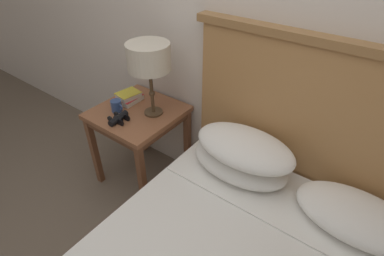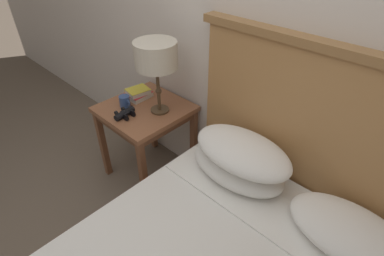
{
  "view_description": "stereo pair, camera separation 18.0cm",
  "coord_description": "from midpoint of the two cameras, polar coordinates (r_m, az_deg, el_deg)",
  "views": [
    {
      "loc": [
        0.79,
        -0.45,
        1.8
      ],
      "look_at": [
        -0.08,
        0.72,
        0.75
      ],
      "focal_mm": 28.0,
      "sensor_mm": 36.0,
      "label": 1
    },
    {
      "loc": [
        0.93,
        -0.33,
        1.8
      ],
      "look_at": [
        -0.08,
        0.72,
        0.75
      ],
      "focal_mm": 28.0,
      "sensor_mm": 36.0,
      "label": 2
    }
  ],
  "objects": [
    {
      "name": "binoculars_pair",
      "position": [
        2.1,
        -16.21,
        1.7
      ],
      "size": [
        0.15,
        0.16,
        0.05
      ],
      "color": "black",
      "rests_on": "nightstand"
    },
    {
      "name": "book_stacked_on_top",
      "position": [
        2.3,
        -14.28,
        6.12
      ],
      "size": [
        0.16,
        0.18,
        0.04
      ],
      "color": "silver",
      "rests_on": "book_on_nightstand"
    },
    {
      "name": "book_on_nightstand",
      "position": [
        2.32,
        -14.14,
        5.41
      ],
      "size": [
        0.15,
        0.18,
        0.04
      ],
      "color": "silver",
      "rests_on": "nightstand"
    },
    {
      "name": "nightstand",
      "position": [
        2.25,
        -12.44,
        1.34
      ],
      "size": [
        0.58,
        0.58,
        0.65
      ],
      "color": "brown",
      "rests_on": "ground_plane"
    },
    {
      "name": "coffee_mug",
      "position": [
        2.21,
        -16.48,
        3.99
      ],
      "size": [
        0.1,
        0.08,
        0.08
      ],
      "color": "#334C84",
      "rests_on": "nightstand"
    },
    {
      "name": "table_lamp",
      "position": [
        1.96,
        -10.91,
        12.8
      ],
      "size": [
        0.28,
        0.28,
        0.5
      ],
      "color": "#4C3823",
      "rests_on": "nightstand"
    },
    {
      "name": "wall_back",
      "position": [
        1.8,
        7.08,
        19.32
      ],
      "size": [
        8.0,
        0.06,
        2.6
      ],
      "color": "silver",
      "rests_on": "ground_plane"
    }
  ]
}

